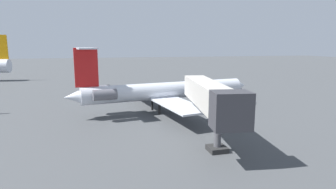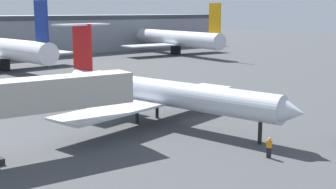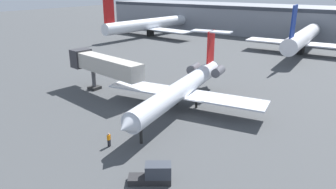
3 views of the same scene
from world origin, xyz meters
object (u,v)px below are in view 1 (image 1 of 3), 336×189
regional_jet (161,90)px  ground_crew_marshaller (247,102)px  jet_bridge (212,98)px  baggage_tug_lead (236,94)px

regional_jet → ground_crew_marshaller: (-0.62, -14.80, -2.54)m
ground_crew_marshaller → regional_jet: bearing=87.6°
jet_bridge → baggage_tug_lead: 28.06m
regional_jet → ground_crew_marshaller: bearing=-92.4°
regional_jet → baggage_tug_lead: 19.08m
regional_jet → baggage_tug_lead: bearing=-65.8°
baggage_tug_lead → ground_crew_marshaller: bearing=163.7°
ground_crew_marshaller → baggage_tug_lead: 8.74m
regional_jet → ground_crew_marshaller: regional_jet is taller
jet_bridge → ground_crew_marshaller: jet_bridge is taller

